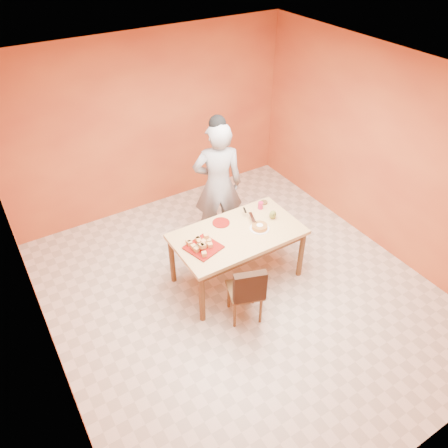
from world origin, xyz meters
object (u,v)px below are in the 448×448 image
dining_table (238,239)px  pastry_platter (203,247)px  red_dinner_plate (221,223)px  sponge_cake (260,227)px  person (218,185)px  magenta_glass (260,205)px  dining_chair (246,290)px  egg_ornament (273,215)px  checker_tin (264,202)px

dining_table → pastry_platter: 0.52m
pastry_platter → red_dinner_plate: pastry_platter is taller
pastry_platter → sponge_cake: sponge_cake is taller
person → magenta_glass: 0.66m
dining_table → magenta_glass: bearing=27.2°
dining_chair → person: bearing=90.1°
magenta_glass → person: bearing=119.2°
dining_table → red_dinner_plate: (-0.07, 0.28, 0.10)m
dining_table → red_dinner_plate: 0.30m
dining_chair → dining_table: bearing=84.8°
pastry_platter → dining_chair: bearing=-68.0°
pastry_platter → person: bearing=50.2°
dining_chair → sponge_cake: 0.84m
egg_ornament → dining_chair: bearing=-142.0°
dining_table → dining_chair: 0.70m
dining_chair → magenta_glass: bearing=66.4°
checker_tin → sponge_cake: bearing=-131.5°
sponge_cake → egg_ornament: size_ratio=1.62×
egg_ornament → magenta_glass: bearing=91.3°
checker_tin → dining_table: bearing=-151.8°
person → sponge_cake: bearing=115.4°
dining_chair → red_dinner_plate: (0.20, 0.88, 0.33)m
sponge_cake → magenta_glass: 0.44m
dining_chair → magenta_glass: size_ratio=8.75×
pastry_platter → dining_table: bearing=3.6°
dining_chair → magenta_glass: 1.26m
person → pastry_platter: size_ratio=5.15×
red_dinner_plate → egg_ornament: egg_ornament is taller
dining_chair → red_dinner_plate: size_ratio=3.82×
magenta_glass → checker_tin: magenta_glass is taller
person → red_dinner_plate: person is taller
red_dinner_plate → magenta_glass: magenta_glass is taller
dining_table → red_dinner_plate: red_dinner_plate is taller
person → red_dinner_plate: size_ratio=8.38×
dining_chair → egg_ornament: (0.82, 0.62, 0.38)m
dining_chair → red_dinner_plate: bearing=96.2°
magenta_glass → sponge_cake: bearing=-126.8°
magenta_glass → red_dinner_plate: bearing=-179.8°
egg_ornament → magenta_glass: (-0.00, 0.27, -0.01)m
pastry_platter → egg_ornament: size_ratio=2.97×
dining_table → pastry_platter: bearing=-176.4°
sponge_cake → egg_ornament: 0.28m
egg_ornament → checker_tin: bearing=72.8°
pastry_platter → red_dinner_plate: (0.43, 0.31, -0.00)m
sponge_cake → dining_table: bearing=164.2°
dining_table → egg_ornament: 0.56m
person → red_dinner_plate: bearing=84.6°
dining_table → egg_ornament: (0.54, 0.01, 0.15)m
dining_chair → person: size_ratio=0.46×
red_dinner_plate → checker_tin: (0.73, 0.07, 0.01)m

